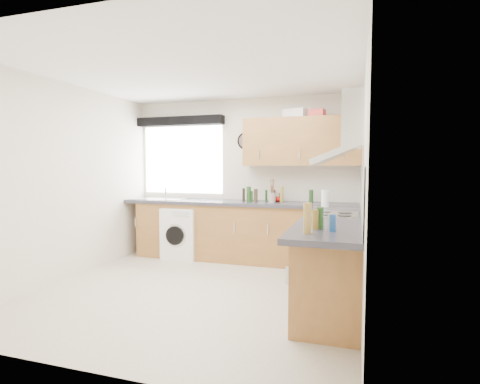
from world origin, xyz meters
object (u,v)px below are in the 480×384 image
(upper_cabinets, at_px, (302,142))
(washing_machine, at_px, (183,233))
(oven, at_px, (333,258))
(extractor_hood, at_px, (344,136))

(upper_cabinets, bearing_deg, washing_machine, -172.96)
(upper_cabinets, xyz_separation_m, washing_machine, (-1.82, -0.23, -1.40))
(oven, distance_m, extractor_hood, 1.35)
(extractor_hood, xyz_separation_m, upper_cabinets, (-0.65, 1.33, 0.03))
(oven, distance_m, washing_machine, 2.62)
(oven, relative_size, washing_machine, 1.07)
(upper_cabinets, bearing_deg, oven, -67.46)
(upper_cabinets, distance_m, washing_machine, 2.31)
(extractor_hood, relative_size, upper_cabinets, 0.46)
(oven, height_order, washing_machine, oven)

